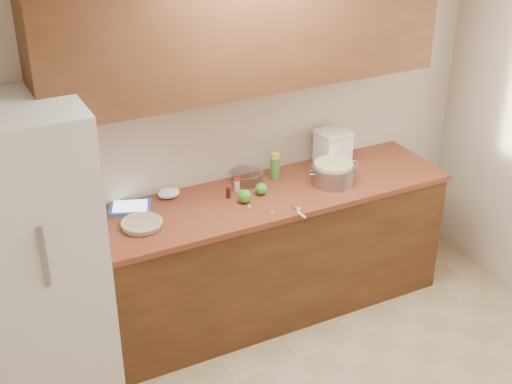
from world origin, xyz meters
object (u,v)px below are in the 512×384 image
pie (142,224)px  flour_canister (333,149)px  colander (333,173)px  tablet (130,207)px

pie → flour_canister: size_ratio=0.98×
colander → pie: bearing=179.2°
flour_canister → tablet: bearing=177.8°
colander → tablet: (-1.33, 0.27, -0.06)m
colander → tablet: colander is taller
pie → colander: size_ratio=0.65×
pie → flour_canister: bearing=7.7°
pie → tablet: 0.25m
tablet → flour_canister: bearing=18.8°
colander → tablet: size_ratio=1.27×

